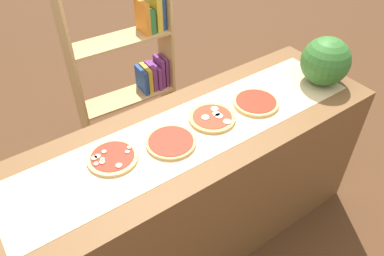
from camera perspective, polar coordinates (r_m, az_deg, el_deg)
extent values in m
plane|color=#4C2D19|center=(2.73, 0.00, -15.67)|extent=(12.00, 12.00, 0.00)
cube|color=brown|center=(2.35, 0.00, -9.22)|extent=(2.24, 0.71, 0.95)
cube|color=tan|center=(2.01, 0.00, -0.41)|extent=(2.02, 0.45, 0.00)
cylinder|color=#DBB26B|center=(1.89, -11.96, -4.41)|extent=(0.25, 0.25, 0.02)
cylinder|color=#AD2314|center=(1.88, -12.00, -4.20)|extent=(0.21, 0.21, 0.00)
cylinder|color=#C6B28E|center=(1.87, -13.46, -4.64)|extent=(0.02, 0.02, 0.01)
cylinder|color=#C6B28E|center=(1.89, -14.15, -4.20)|extent=(0.03, 0.03, 0.01)
cylinder|color=#C6B28E|center=(1.88, -9.80, -3.60)|extent=(0.02, 0.02, 0.01)
cylinder|color=#C6B28E|center=(1.82, -11.05, -5.62)|extent=(0.03, 0.03, 0.01)
cylinder|color=#C6B28E|center=(1.90, -9.52, -2.93)|extent=(0.02, 0.02, 0.01)
cylinder|color=#C6B28E|center=(1.91, -13.21, -3.52)|extent=(0.02, 0.02, 0.01)
cylinder|color=#C6B28E|center=(1.89, -14.64, -4.43)|extent=(0.03, 0.03, 0.01)
cylinder|color=#C6B28E|center=(1.86, -13.49, -5.05)|extent=(0.03, 0.03, 0.01)
cylinder|color=#C6B28E|center=(1.86, -14.37, -5.31)|extent=(0.02, 0.02, 0.01)
cylinder|color=tan|center=(1.93, -3.23, -2.17)|extent=(0.26, 0.26, 0.02)
cylinder|color=#AD2314|center=(1.92, -3.24, -1.95)|extent=(0.23, 0.23, 0.00)
cylinder|color=tan|center=(2.08, 3.08, 1.55)|extent=(0.26, 0.26, 0.02)
cylinder|color=red|center=(2.07, 3.09, 1.77)|extent=(0.22, 0.22, 0.00)
cylinder|color=#EFE5CC|center=(2.07, 4.12, 1.85)|extent=(0.04, 0.04, 0.00)
cylinder|color=#EFE5CC|center=(2.06, 2.04, 1.63)|extent=(0.04, 0.04, 0.00)
cylinder|color=#EFE5CC|center=(2.12, 3.45, 2.93)|extent=(0.04, 0.04, 0.00)
cylinder|color=#EFE5CC|center=(2.08, 3.72, 2.15)|extent=(0.04, 0.04, 0.00)
cylinder|color=#EFE5CC|center=(2.04, 5.35, 0.97)|extent=(0.04, 0.04, 0.00)
cylinder|color=#DBB26B|center=(2.22, 9.69, 3.83)|extent=(0.27, 0.27, 0.02)
cylinder|color=#AD2314|center=(2.21, 9.72, 4.07)|extent=(0.23, 0.23, 0.00)
sphere|color=#2D6628|center=(2.44, 19.63, 9.54)|extent=(0.30, 0.30, 0.30)
cube|color=tan|center=(3.05, -3.93, 10.81)|extent=(0.03, 0.23, 1.52)
cube|color=tan|center=(2.83, -17.25, 6.28)|extent=(0.03, 0.23, 1.52)
cube|color=tan|center=(3.37, -8.87, -2.19)|extent=(0.74, 0.27, 0.02)
cube|color=orange|center=(3.39, -3.94, 1.39)|extent=(0.03, 0.20, 0.22)
cube|color=gold|center=(3.37, -4.46, 1.42)|extent=(0.04, 0.20, 0.26)
cube|color=silver|center=(3.38, -5.11, 0.68)|extent=(0.05, 0.16, 0.18)
cube|color=#234799|center=(3.34, -5.87, 0.81)|extent=(0.05, 0.15, 0.25)
cube|color=silver|center=(3.33, -6.43, 0.47)|extent=(0.04, 0.20, 0.23)
cube|color=tan|center=(3.05, -9.82, 4.71)|extent=(0.74, 0.27, 0.02)
cube|color=#753384|center=(3.10, -4.36, 8.75)|extent=(0.03, 0.14, 0.25)
cube|color=#753384|center=(3.08, -4.98, 8.57)|extent=(0.03, 0.15, 0.25)
cube|color=#753384|center=(3.08, -5.54, 7.95)|extent=(0.04, 0.18, 0.20)
cube|color=#753384|center=(3.06, -6.20, 7.86)|extent=(0.04, 0.16, 0.21)
cube|color=gold|center=(3.05, -6.93, 7.56)|extent=(0.04, 0.17, 0.21)
cube|color=#234799|center=(3.04, -7.63, 7.25)|extent=(0.04, 0.18, 0.20)
cube|color=tan|center=(2.79, -10.99, 13.04)|extent=(0.74, 0.27, 0.02)
cube|color=#234799|center=(2.86, -4.92, 17.30)|extent=(0.04, 0.14, 0.25)
cube|color=gold|center=(2.84, -5.71, 17.09)|extent=(0.05, 0.17, 0.25)
cube|color=#2D753D|center=(2.84, -6.66, 16.11)|extent=(0.05, 0.16, 0.17)
cube|color=orange|center=(2.81, -7.55, 16.43)|extent=(0.05, 0.18, 0.23)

